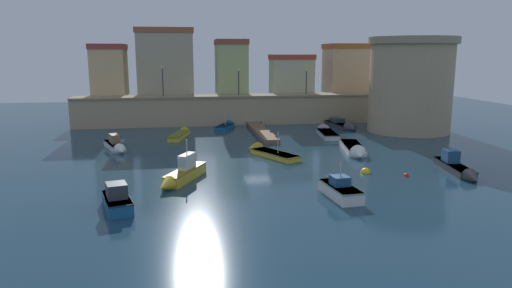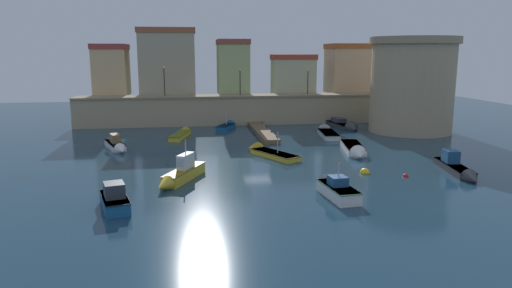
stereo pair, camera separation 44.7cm
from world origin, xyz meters
TOP-DOWN VIEW (x-y plane):
  - ground_plane at (0.00, 0.00)m, footprint 104.22×104.22m
  - quay_wall at (0.00, 19.09)m, footprint 41.19×3.74m
  - old_town_backdrop at (-1.18, 23.51)m, footprint 38.93×6.11m
  - fortress_tower at (19.89, 9.85)m, footprint 10.29×10.29m
  - pier_dock at (2.20, 10.77)m, footprint 1.74×13.20m
  - quay_lamp_0 at (-9.25, 19.09)m, footprint 0.32×0.32m
  - quay_lamp_1 at (0.53, 19.09)m, footprint 0.32×0.32m
  - quay_lamp_2 at (9.67, 19.09)m, footprint 0.32×0.32m
  - moored_boat_0 at (-7.04, 10.53)m, footprint 2.77×6.76m
  - moored_boat_1 at (-6.98, -8.70)m, footprint 3.84×6.40m
  - moored_boat_2 at (9.40, 9.12)m, footprint 2.40×7.00m
  - moored_boat_3 at (14.42, -9.44)m, footprint 2.41×7.22m
  - moored_boat_4 at (-10.98, -13.85)m, footprint 2.53×4.78m
  - moored_boat_5 at (3.13, -13.48)m, footprint 1.95×5.14m
  - moored_boat_6 at (0.69, -0.50)m, footprint 4.57×6.69m
  - moored_boat_7 at (9.07, -1.16)m, footprint 2.93×7.33m
  - moored_boat_8 at (-1.40, 15.80)m, footprint 3.09×4.60m
  - moored_boat_9 at (13.14, 13.58)m, footprint 2.64×7.28m
  - moored_boat_10 at (-13.30, 3.87)m, footprint 3.08×5.77m
  - mooring_buoy_0 at (7.29, -8.29)m, footprint 0.77×0.77m
  - mooring_buoy_1 at (9.98, -9.75)m, footprint 0.44×0.44m

SIDE VIEW (x-z plane):
  - ground_plane at x=0.00m, z-range 0.00..0.00m
  - mooring_buoy_0 at x=7.29m, z-range -0.38..0.38m
  - mooring_buoy_1 at x=9.98m, z-range -0.22..0.22m
  - pier_dock at x=2.20m, z-range -0.11..0.59m
  - moored_boat_6 at x=0.69m, z-range -1.21..1.70m
  - moored_boat_8 at x=-1.40m, z-range -1.10..1.64m
  - moored_boat_2 at x=9.40m, z-range -0.49..1.07m
  - moored_boat_0 at x=-7.04m, z-range -0.29..0.87m
  - moored_boat_9 at x=13.14m, z-range -0.55..1.19m
  - moored_boat_7 at x=9.07m, z-range -0.45..1.13m
  - moored_boat_3 at x=14.42m, z-range -1.16..2.01m
  - moored_boat_10 at x=-13.30m, z-range -0.45..1.30m
  - moored_boat_5 at x=3.13m, z-range -0.84..1.81m
  - moored_boat_4 at x=-10.98m, z-range -0.40..1.52m
  - moored_boat_1 at x=-6.98m, z-range -0.96..2.12m
  - quay_wall at x=0.00m, z-range 0.01..3.85m
  - fortress_tower at x=19.89m, z-range 0.06..11.16m
  - quay_lamp_2 at x=9.67m, z-range 4.40..7.74m
  - quay_lamp_1 at x=0.53m, z-range 4.40..7.84m
  - quay_lamp_0 at x=-9.25m, z-range 4.43..8.23m
  - old_town_backdrop at x=-1.18m, z-range 2.93..11.91m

